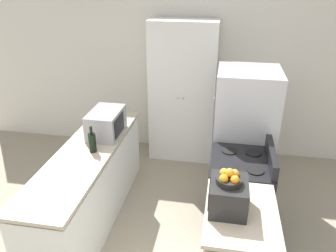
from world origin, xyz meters
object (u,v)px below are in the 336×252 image
(pantry_cabinet, at_px, (183,93))
(refrigerator, at_px, (243,135))
(stove, at_px, (238,195))
(wine_bottle, at_px, (92,142))
(toaster_oven, at_px, (228,196))
(fruit_bowl, at_px, (229,178))
(microwave, at_px, (106,123))

(pantry_cabinet, xyz_separation_m, refrigerator, (0.89, -0.82, -0.22))
(stove, xyz_separation_m, wine_bottle, (-1.60, -0.09, 0.56))
(stove, bearing_deg, toaster_oven, -100.02)
(stove, relative_size, wine_bottle, 3.59)
(toaster_oven, xyz_separation_m, fruit_bowl, (-0.01, -0.01, 0.18))
(toaster_oven, bearing_deg, microwave, 142.05)
(microwave, relative_size, toaster_oven, 1.48)
(pantry_cabinet, bearing_deg, stove, -62.04)
(stove, bearing_deg, microwave, 168.09)
(microwave, bearing_deg, pantry_cabinet, 59.02)
(refrigerator, height_order, wine_bottle, refrigerator)
(stove, xyz_separation_m, toaster_oven, (-0.14, -0.80, 0.58))
(wine_bottle, distance_m, toaster_oven, 1.62)
(pantry_cabinet, relative_size, fruit_bowl, 10.03)
(toaster_oven, distance_m, fruit_bowl, 0.18)
(wine_bottle, distance_m, fruit_bowl, 1.63)
(pantry_cabinet, relative_size, toaster_oven, 5.84)
(pantry_cabinet, relative_size, microwave, 3.95)
(pantry_cabinet, height_order, stove, pantry_cabinet)
(microwave, relative_size, fruit_bowl, 2.54)
(refrigerator, xyz_separation_m, wine_bottle, (-1.64, -0.85, 0.19))
(stove, bearing_deg, refrigerator, 86.62)
(microwave, distance_m, wine_bottle, 0.43)
(pantry_cabinet, relative_size, refrigerator, 1.26)
(stove, height_order, microwave, microwave)
(stove, height_order, toaster_oven, toaster_oven)
(refrigerator, distance_m, microwave, 1.71)
(toaster_oven, bearing_deg, stove, 79.98)
(refrigerator, xyz_separation_m, microwave, (-1.64, -0.43, 0.23))
(microwave, bearing_deg, refrigerator, 14.73)
(fruit_bowl, bearing_deg, toaster_oven, 41.76)
(stove, relative_size, toaster_oven, 2.97)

